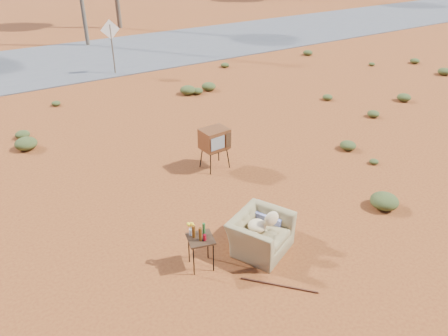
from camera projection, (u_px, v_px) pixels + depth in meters
ground at (251, 238)px, 8.61m from camera, size 140.00×140.00×0.00m
highway at (61, 62)px, 19.74m from camera, size 140.00×7.00×0.04m
armchair at (262, 227)px, 8.17m from camera, size 1.42×1.29×0.96m
tv_unit at (215, 139)px, 10.75m from camera, size 0.70×0.58×1.06m
side_table at (198, 236)px, 7.58m from camera, size 0.54×0.54×0.91m
rusty_bar at (279, 285)px, 7.44m from camera, size 0.94×1.00×0.04m
road_sign at (111, 37)px, 17.49m from camera, size 0.78×0.06×2.19m
scrub_patch at (129, 155)px, 11.44m from camera, size 17.49×8.07×0.33m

